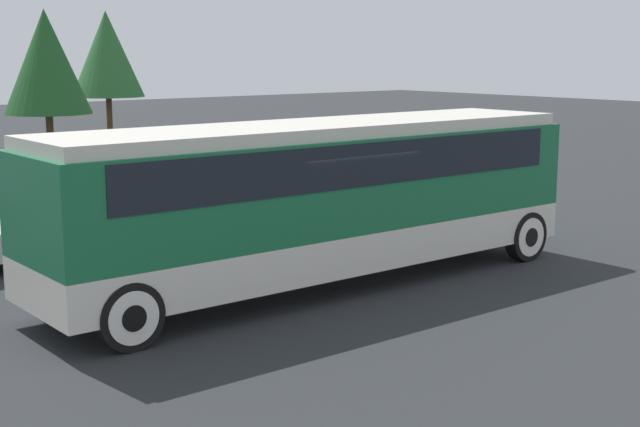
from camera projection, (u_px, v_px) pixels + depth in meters
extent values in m
plane|color=#26282B|center=(320.00, 285.00, 16.35)|extent=(120.00, 120.00, 0.00)
cube|color=silver|center=(320.00, 244.00, 16.21)|extent=(10.69, 2.40, 0.70)
cube|color=#19663D|center=(320.00, 180.00, 16.00)|extent=(10.69, 2.40, 1.63)
cube|color=black|center=(320.00, 158.00, 15.92)|extent=(9.41, 2.44, 0.74)
cube|color=beige|center=(320.00, 129.00, 15.83)|extent=(10.48, 2.21, 0.22)
cube|color=#19663D|center=(507.00, 170.00, 19.25)|extent=(0.36, 2.31, 1.87)
cylinder|color=black|center=(526.00, 236.00, 18.22)|extent=(1.02, 0.28, 1.02)
cylinder|color=silver|center=(526.00, 236.00, 18.22)|extent=(0.79, 0.30, 0.79)
cylinder|color=black|center=(526.00, 236.00, 18.22)|extent=(0.39, 0.32, 0.39)
cylinder|color=black|center=(447.00, 221.00, 19.89)|extent=(1.02, 0.28, 1.02)
cylinder|color=silver|center=(447.00, 221.00, 19.89)|extent=(0.79, 0.30, 0.79)
cylinder|color=black|center=(447.00, 221.00, 19.89)|extent=(0.39, 0.32, 0.39)
cylinder|color=black|center=(129.00, 316.00, 12.71)|extent=(1.02, 0.28, 1.02)
cylinder|color=silver|center=(129.00, 316.00, 12.71)|extent=(0.79, 0.30, 0.79)
cylinder|color=black|center=(129.00, 316.00, 12.71)|extent=(0.39, 0.32, 0.39)
cylinder|color=black|center=(67.00, 285.00, 14.39)|extent=(1.02, 0.28, 1.02)
cylinder|color=silver|center=(67.00, 285.00, 14.39)|extent=(0.79, 0.30, 0.79)
cylinder|color=black|center=(67.00, 285.00, 14.39)|extent=(0.39, 0.32, 0.39)
cylinder|color=black|center=(36.00, 254.00, 17.32)|extent=(0.72, 0.22, 0.72)
cylinder|color=black|center=(36.00, 254.00, 17.32)|extent=(0.27, 0.26, 0.27)
cylinder|color=black|center=(8.00, 241.00, 18.50)|extent=(0.72, 0.22, 0.72)
cylinder|color=black|center=(8.00, 241.00, 18.50)|extent=(0.27, 0.26, 0.27)
cube|color=maroon|center=(267.00, 188.00, 24.67)|extent=(4.72, 1.84, 0.57)
cube|color=black|center=(261.00, 170.00, 24.46)|extent=(2.46, 1.66, 0.45)
cylinder|color=black|center=(339.00, 192.00, 25.26)|extent=(0.62, 0.22, 0.62)
cylinder|color=black|center=(339.00, 192.00, 25.26)|extent=(0.24, 0.26, 0.24)
cylinder|color=black|center=(304.00, 185.00, 26.53)|extent=(0.62, 0.22, 0.62)
cylinder|color=black|center=(304.00, 185.00, 26.53)|extent=(0.24, 0.26, 0.24)
cylinder|color=black|center=(225.00, 206.00, 22.88)|extent=(0.62, 0.22, 0.62)
cylinder|color=black|center=(225.00, 206.00, 22.88)|extent=(0.24, 0.26, 0.24)
cylinder|color=black|center=(192.00, 198.00, 24.15)|extent=(0.62, 0.22, 0.62)
cylinder|color=black|center=(192.00, 198.00, 24.15)|extent=(0.24, 0.26, 0.24)
cylinder|color=brown|center=(110.00, 118.00, 43.03)|extent=(0.28, 0.28, 2.09)
cone|color=#28602D|center=(107.00, 54.00, 42.48)|extent=(3.46, 3.46, 4.06)
cylinder|color=brown|center=(50.00, 139.00, 34.02)|extent=(0.28, 0.28, 1.90)
cone|color=#1E5123|center=(46.00, 62.00, 33.50)|extent=(3.27, 3.27, 3.92)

